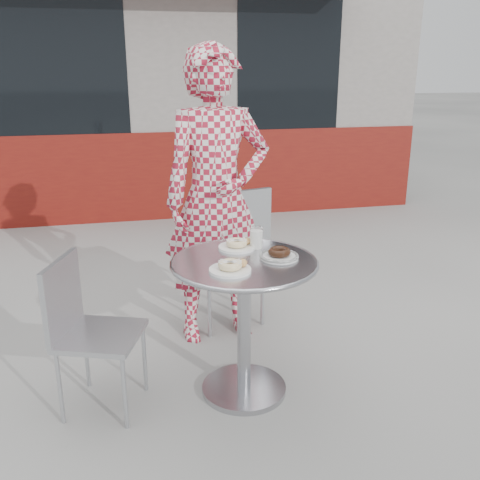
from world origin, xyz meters
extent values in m
plane|color=#9C9994|center=(0.00, 0.00, 0.00)|extent=(60.00, 60.00, 0.00)
cube|color=gray|center=(0.00, 5.60, 1.50)|extent=(6.00, 4.00, 3.00)
cube|color=maroon|center=(0.00, 3.68, 0.50)|extent=(6.02, 0.20, 1.00)
cube|color=black|center=(-1.20, 3.61, 1.70)|extent=(1.60, 0.04, 1.40)
cube|color=black|center=(1.40, 3.61, 1.70)|extent=(1.20, 0.04, 1.40)
cylinder|color=#B9B9BE|center=(0.04, 0.01, 0.02)|extent=(0.46, 0.46, 0.03)
cylinder|color=#B9B9BE|center=(0.04, 0.01, 0.38)|extent=(0.07, 0.07, 0.73)
cylinder|color=#B9B9BE|center=(0.04, 0.01, 0.75)|extent=(0.73, 0.73, 0.02)
torus|color=#B9B9BE|center=(0.04, 0.01, 0.75)|extent=(0.76, 0.76, 0.03)
cube|color=#B1B4B9|center=(0.10, 0.90, 0.49)|extent=(0.56, 0.56, 0.03)
cube|color=#B1B4B9|center=(0.16, 0.69, 0.74)|extent=(0.45, 0.14, 0.46)
cube|color=#B1B4B9|center=(-0.70, 0.04, 0.41)|extent=(0.49, 0.49, 0.03)
cube|color=#B1B4B9|center=(-0.87, 0.10, 0.62)|extent=(0.16, 0.37, 0.38)
imported|color=maroon|center=(0.03, 0.71, 0.92)|extent=(0.71, 0.50, 1.84)
cylinder|color=white|center=(0.04, 0.20, 0.77)|extent=(0.20, 0.20, 0.01)
torus|color=tan|center=(0.04, 0.20, 0.80)|extent=(0.11, 0.11, 0.04)
sphere|color=#B77A3F|center=(0.10, 0.22, 0.80)|extent=(0.04, 0.04, 0.04)
cylinder|color=white|center=(-0.06, -0.12, 0.77)|extent=(0.20, 0.20, 0.01)
torus|color=tan|center=(-0.06, -0.12, 0.80)|extent=(0.12, 0.12, 0.04)
sphere|color=#B77A3F|center=(0.00, -0.11, 0.80)|extent=(0.04, 0.04, 0.04)
cylinder|color=white|center=(0.22, 0.01, 0.77)|extent=(0.20, 0.20, 0.01)
torus|color=black|center=(0.22, 0.01, 0.80)|extent=(0.12, 0.12, 0.04)
torus|color=black|center=(0.22, 0.01, 0.78)|extent=(0.20, 0.20, 0.02)
cylinder|color=white|center=(0.15, 0.19, 0.81)|extent=(0.07, 0.07, 0.10)
cylinder|color=white|center=(0.15, 0.19, 0.82)|extent=(0.07, 0.07, 0.12)
camera|label=1|loc=(-0.54, -2.46, 1.70)|focal=40.00mm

